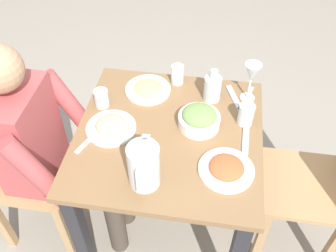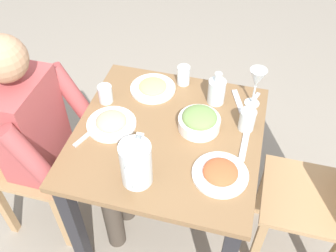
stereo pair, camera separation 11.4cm
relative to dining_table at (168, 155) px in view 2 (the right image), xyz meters
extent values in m
plane|color=gray|center=(0.00, 0.00, -0.61)|extent=(8.00, 8.00, 0.00)
cube|color=olive|center=(0.00, 0.00, 0.13)|extent=(0.80, 0.80, 0.03)
cube|color=#232328|center=(-0.35, -0.35, -0.25)|extent=(0.06, 0.06, 0.73)
cube|color=#232328|center=(0.35, -0.35, -0.25)|extent=(0.06, 0.06, 0.73)
cube|color=#232328|center=(-0.35, 0.35, -0.25)|extent=(0.06, 0.06, 0.73)
cube|color=tan|center=(-0.08, -0.82, -0.38)|extent=(0.04, 0.04, 0.45)
cube|color=tan|center=(0.26, -0.82, -0.38)|extent=(0.04, 0.04, 0.45)
cube|color=tan|center=(-0.08, -0.48, -0.38)|extent=(0.04, 0.04, 0.45)
cube|color=tan|center=(0.26, -0.48, -0.38)|extent=(0.04, 0.04, 0.45)
cube|color=tan|center=(0.09, -0.65, -0.15)|extent=(0.40, 0.40, 0.03)
cube|color=tan|center=(-0.21, 0.82, -0.38)|extent=(0.04, 0.04, 0.45)
cube|color=tan|center=(0.13, 0.48, -0.38)|extent=(0.04, 0.04, 0.45)
cube|color=tan|center=(-0.21, 0.48, -0.38)|extent=(0.04, 0.04, 0.45)
cube|color=tan|center=(-0.04, 0.65, -0.15)|extent=(0.40, 0.40, 0.03)
cube|color=#B24C4C|center=(0.09, -0.62, 0.12)|extent=(0.32, 0.20, 0.50)
sphere|color=tan|center=(0.09, -0.62, 0.49)|extent=(0.19, 0.19, 0.19)
cylinder|color=#473D33|center=(0.01, -0.43, -0.16)|extent=(0.11, 0.38, 0.11)
cylinder|color=#473D33|center=(0.01, -0.24, -0.37)|extent=(0.10, 0.10, 0.47)
cylinder|color=#B24C4C|center=(-0.11, -0.48, 0.14)|extent=(0.08, 0.23, 0.37)
cylinder|color=#473D33|center=(0.18, -0.43, -0.16)|extent=(0.11, 0.38, 0.11)
cylinder|color=#473D33|center=(0.18, -0.24, -0.37)|extent=(0.10, 0.10, 0.47)
cylinder|color=#B24C4C|center=(0.29, -0.48, 0.14)|extent=(0.08, 0.23, 0.37)
cylinder|color=silver|center=(0.27, -0.05, 0.24)|extent=(0.12, 0.12, 0.19)
cube|color=silver|center=(0.34, -0.05, 0.25)|extent=(0.02, 0.02, 0.11)
cube|color=silver|center=(0.21, -0.05, 0.33)|extent=(0.04, 0.03, 0.02)
cylinder|color=white|center=(-0.07, 0.12, 0.18)|extent=(0.18, 0.18, 0.05)
ellipsoid|color=#759951|center=(-0.07, 0.12, 0.21)|extent=(0.15, 0.15, 0.06)
cylinder|color=white|center=(0.17, 0.25, 0.16)|extent=(0.22, 0.22, 0.01)
ellipsoid|color=#CC5B33|center=(0.17, 0.25, 0.17)|extent=(0.14, 0.14, 0.04)
cylinder|color=white|center=(-0.26, -0.14, 0.16)|extent=(0.22, 0.22, 0.01)
ellipsoid|color=#E0C670|center=(-0.26, -0.14, 0.17)|extent=(0.14, 0.14, 0.03)
cylinder|color=white|center=(0.02, -0.25, 0.16)|extent=(0.22, 0.22, 0.01)
ellipsoid|color=#B7AD89|center=(0.02, -0.25, 0.17)|extent=(0.13, 0.13, 0.05)
cylinder|color=silver|center=(-0.12, 0.32, 0.20)|extent=(0.07, 0.07, 0.10)
cylinder|color=silver|center=(-0.34, -0.01, 0.20)|extent=(0.06, 0.06, 0.10)
cylinder|color=silver|center=(-0.13, -0.33, 0.19)|extent=(0.07, 0.07, 0.09)
cylinder|color=silver|center=(-0.28, 0.33, 0.15)|extent=(0.07, 0.07, 0.01)
cylinder|color=silver|center=(-0.28, 0.33, 0.20)|extent=(0.01, 0.01, 0.10)
cone|color=silver|center=(-0.28, 0.33, 0.30)|extent=(0.08, 0.08, 0.09)
cylinder|color=silver|center=(-0.25, 0.16, 0.21)|extent=(0.08, 0.08, 0.12)
cylinder|color=#993333|center=(-0.25, 0.16, 0.18)|extent=(0.07, 0.07, 0.07)
cylinder|color=silver|center=(-0.25, 0.16, 0.29)|extent=(0.03, 0.03, 0.04)
cylinder|color=white|center=(0.11, -0.10, 0.17)|extent=(0.03, 0.03, 0.04)
cylinder|color=#B2B2B7|center=(0.11, -0.10, 0.20)|extent=(0.03, 0.03, 0.01)
cube|color=silver|center=(-0.27, 0.27, 0.15)|extent=(0.17, 0.09, 0.01)
cube|color=silver|center=(0.09, -0.32, 0.15)|extent=(0.18, 0.09, 0.01)
cube|color=silver|center=(-0.01, 0.33, 0.15)|extent=(0.17, 0.03, 0.01)
cube|color=silver|center=(-0.27, 0.33, 0.15)|extent=(0.18, 0.08, 0.01)
camera|label=1|loc=(1.09, 0.17, 1.34)|focal=40.17mm
camera|label=2|loc=(1.07, 0.28, 1.34)|focal=40.17mm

